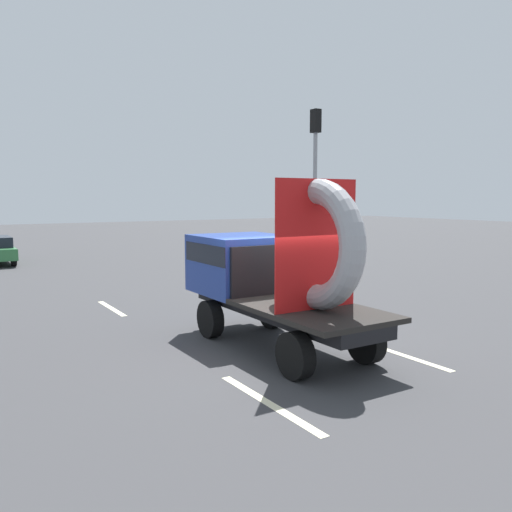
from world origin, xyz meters
name	(u,v)px	position (x,y,z in m)	size (l,w,h in m)	color
ground_plane	(287,350)	(0.00, 0.00, 0.00)	(120.00, 120.00, 0.00)	#38383A
flatbed_truck	(267,270)	(-0.06, 0.70, 1.64)	(2.02, 5.33, 3.57)	black
traffic_light	(315,171)	(6.77, 7.70, 4.27)	(0.42, 0.36, 6.65)	gray
lane_dash_left_near	(268,403)	(-1.93, -2.21, 0.00)	(2.81, 0.16, 0.01)	beige
lane_dash_left_far	(112,308)	(-1.93, 6.12, 0.00)	(2.37, 0.16, 0.01)	beige
lane_dash_right_near	(401,354)	(1.80, -1.52, 0.00)	(2.53, 0.16, 0.01)	beige
lane_dash_right_far	(221,295)	(1.80, 6.32, 0.00)	(2.19, 0.16, 0.01)	beige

